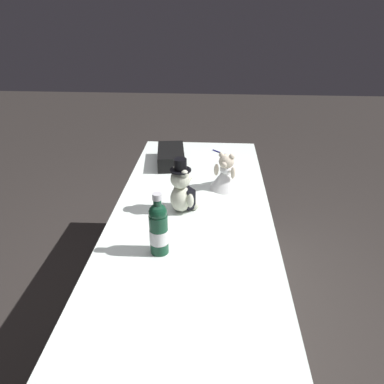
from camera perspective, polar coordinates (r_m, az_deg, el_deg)
The scene contains 7 objects.
ground_plane at distance 2.37m, azimuth 0.00°, elevation -18.55°, with size 12.00×12.00×0.00m, color #2D2826.
reception_table at distance 2.12m, azimuth 0.00°, elevation -11.49°, with size 2.01×0.81×0.75m, color white.
teddy_bear_groom at distance 1.85m, azimuth -1.52°, elevation 0.25°, with size 0.15×0.15×0.28m.
teddy_bear_bride at distance 2.10m, azimuth 5.43°, elevation 2.99°, with size 0.23×0.20×0.22m.
champagne_bottle at distance 1.54m, azimuth -5.21°, elevation -5.59°, with size 0.08×0.08×0.28m.
signing_pen at distance 2.63m, azimuth 4.28°, elevation 6.19°, with size 0.10×0.11×0.01m.
gift_case_black at distance 2.43m, azimuth -3.29°, elevation 5.54°, with size 0.35×0.21×0.10m.
Camera 1 is at (-1.64, -0.10, 1.71)m, focal length 34.34 mm.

